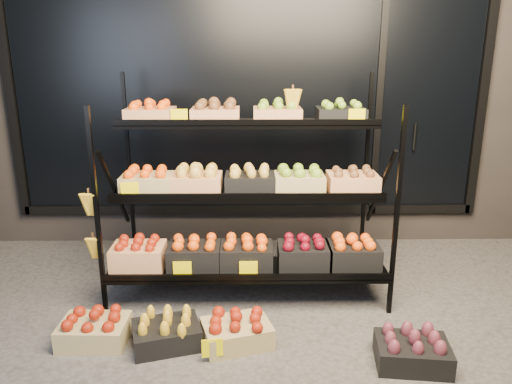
{
  "coord_description": "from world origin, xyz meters",
  "views": [
    {
      "loc": [
        0.02,
        -3.04,
        1.87
      ],
      "look_at": [
        0.06,
        0.55,
        0.81
      ],
      "focal_mm": 35.0,
      "sensor_mm": 36.0,
      "label": 1
    }
  ],
  "objects_px": {
    "display_rack": "(246,193)",
    "floor_crate_left": "(94,328)",
    "floor_crate_midleft": "(166,332)",
    "floor_crate_midright": "(237,330)"
  },
  "relations": [
    {
      "from": "display_rack",
      "to": "floor_crate_left",
      "type": "relative_size",
      "value": 5.02
    },
    {
      "from": "floor_crate_midleft",
      "to": "floor_crate_midright",
      "type": "distance_m",
      "value": 0.45
    },
    {
      "from": "display_rack",
      "to": "floor_crate_left",
      "type": "bearing_deg",
      "value": -142.09
    },
    {
      "from": "floor_crate_midleft",
      "to": "floor_crate_midright",
      "type": "xyz_separation_m",
      "value": [
        0.45,
        0.01,
        0.0
      ]
    },
    {
      "from": "display_rack",
      "to": "floor_crate_left",
      "type": "height_order",
      "value": "display_rack"
    },
    {
      "from": "display_rack",
      "to": "floor_crate_midleft",
      "type": "relative_size",
      "value": 4.44
    },
    {
      "from": "floor_crate_midleft",
      "to": "display_rack",
      "type": "bearing_deg",
      "value": 41.6
    },
    {
      "from": "display_rack",
      "to": "floor_crate_midleft",
      "type": "bearing_deg",
      "value": -122.22
    },
    {
      "from": "floor_crate_left",
      "to": "floor_crate_midright",
      "type": "distance_m",
      "value": 0.93
    },
    {
      "from": "floor_crate_midleft",
      "to": "floor_crate_midright",
      "type": "relative_size",
      "value": 0.99
    }
  ]
}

